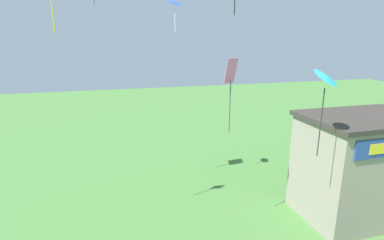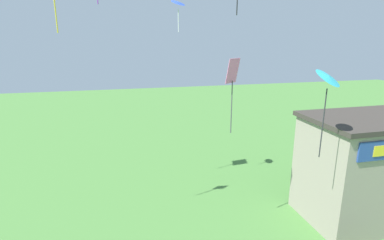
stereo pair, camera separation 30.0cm
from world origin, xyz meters
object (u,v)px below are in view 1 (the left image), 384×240
at_px(kite_cyan_delta, 326,80).
at_px(kite_blue_delta, 175,4).
at_px(seaside_building, 360,166).
at_px(kite_pink_diamond, 231,80).

distance_m(kite_cyan_delta, kite_blue_delta, 9.46).
relative_size(kite_cyan_delta, kite_blue_delta, 2.08).
xyz_separation_m(seaside_building, kite_pink_diamond, (-7.47, 0.65, 4.90)).
distance_m(seaside_building, kite_pink_diamond, 8.96).
bearing_deg(kite_blue_delta, kite_cyan_delta, -58.17).
xyz_separation_m(kite_pink_diamond, kite_blue_delta, (-1.49, 4.98, 3.77)).
distance_m(kite_pink_diamond, kite_blue_delta, 6.42).
height_order(seaside_building, kite_cyan_delta, kite_cyan_delta).
bearing_deg(kite_cyan_delta, seaside_building, 22.68).
bearing_deg(kite_pink_diamond, seaside_building, -4.98).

